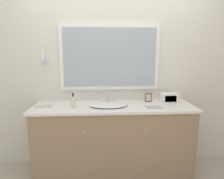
% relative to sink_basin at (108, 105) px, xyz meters
% --- Properties ---
extents(wall_back, '(8.00, 0.18, 2.55)m').
position_rel_sink_basin_xyz_m(wall_back, '(0.06, 0.34, 0.37)').
color(wall_back, silver).
rests_on(wall_back, ground_plane).
extents(vanity_counter, '(1.97, 0.59, 0.90)m').
position_rel_sink_basin_xyz_m(vanity_counter, '(0.06, 0.02, -0.47)').
color(vanity_counter, '#937556').
rests_on(vanity_counter, ground_plane).
extents(sink_basin, '(0.47, 0.35, 0.16)m').
position_rel_sink_basin_xyz_m(sink_basin, '(0.00, 0.00, 0.00)').
color(sink_basin, white).
rests_on(sink_basin, vanity_counter).
extents(soap_bottle, '(0.05, 0.05, 0.18)m').
position_rel_sink_basin_xyz_m(soap_bottle, '(-0.41, -0.06, 0.05)').
color(soap_bottle, beige).
rests_on(soap_bottle, vanity_counter).
extents(appliance_box, '(0.21, 0.13, 0.12)m').
position_rel_sink_basin_xyz_m(appliance_box, '(0.80, 0.14, 0.04)').
color(appliance_box, white).
rests_on(appliance_box, vanity_counter).
extents(picture_frame, '(0.09, 0.01, 0.12)m').
position_rel_sink_basin_xyz_m(picture_frame, '(0.53, 0.17, 0.04)').
color(picture_frame, brown).
rests_on(picture_frame, vanity_counter).
extents(hand_towel_near_sink, '(0.17, 0.10, 0.04)m').
position_rel_sink_basin_xyz_m(hand_towel_near_sink, '(-0.77, 0.01, 0.00)').
color(hand_towel_near_sink, silver).
rests_on(hand_towel_near_sink, vanity_counter).
extents(metal_tray, '(0.19, 0.11, 0.01)m').
position_rel_sink_basin_xyz_m(metal_tray, '(0.54, -0.09, -0.01)').
color(metal_tray, '#ADADB2').
rests_on(metal_tray, vanity_counter).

